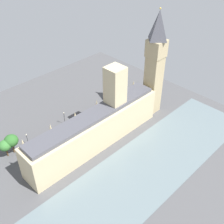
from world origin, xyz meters
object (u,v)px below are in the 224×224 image
object	(u,v)px
car_dark_green_corner	(104,110)
plane_tree_opposite_hall	(5,146)
double_decker_bus_by_river_gate	(50,138)
street_lamp_near_tower	(27,137)
parliament_building	(98,126)
car_silver_under_trees	(29,158)
double_decker_bus_leading	(81,120)
pedestrian_far_end	(66,142)
street_lamp_midblock	(64,116)
plane_tree_kerbside	(11,141)
clock_tower	(155,63)

from	to	relation	value
car_dark_green_corner	plane_tree_opposite_hall	world-z (taller)	plane_tree_opposite_hall
double_decker_bus_by_river_gate	street_lamp_near_tower	size ratio (longest dim) A/B	1.90
parliament_building	car_silver_under_trees	bearing A→B (deg)	66.23
double_decker_bus_leading	double_decker_bus_by_river_gate	world-z (taller)	same
pedestrian_far_end	street_lamp_midblock	world-z (taller)	street_lamp_midblock
parliament_building	plane_tree_kerbside	bearing A→B (deg)	55.74
double_decker_bus_by_river_gate	plane_tree_kerbside	xyz separation A→B (m)	(5.96, 14.63, 3.90)
double_decker_bus_by_river_gate	street_lamp_midblock	distance (m)	13.98
pedestrian_far_end	plane_tree_opposite_hall	xyz separation A→B (m)	(11.19, 21.78, 5.03)
car_dark_green_corner	street_lamp_near_tower	size ratio (longest dim) A/B	0.84
double_decker_bus_leading	clock_tower	bearing A→B (deg)	66.74
clock_tower	double_decker_bus_leading	bearing A→B (deg)	64.97
car_dark_green_corner	street_lamp_midblock	distance (m)	21.71
parliament_building	street_lamp_midblock	size ratio (longest dim) A/B	9.55
double_decker_bus_leading	car_silver_under_trees	size ratio (longest dim) A/B	2.37
car_dark_green_corner	car_silver_under_trees	size ratio (longest dim) A/B	1.06
plane_tree_opposite_hall	double_decker_bus_leading	bearing A→B (deg)	-98.87
double_decker_bus_by_river_gate	plane_tree_opposite_hall	bearing A→B (deg)	-103.56
street_lamp_midblock	street_lamp_near_tower	bearing A→B (deg)	89.94
pedestrian_far_end	parliament_building	bearing A→B (deg)	36.06
car_dark_green_corner	double_decker_bus_by_river_gate	distance (m)	32.96
car_dark_green_corner	pedestrian_far_end	size ratio (longest dim) A/B	2.97
street_lamp_midblock	plane_tree_opposite_hall	bearing A→B (deg)	90.54
plane_tree_opposite_hall	street_lamp_near_tower	xyz separation A→B (m)	(0.30, -9.84, -1.76)
parliament_building	car_dark_green_corner	size ratio (longest dim) A/B	13.96
double_decker_bus_leading	double_decker_bus_by_river_gate	xyz separation A→B (m)	(-0.46, 17.76, 0.00)
double_decker_bus_leading	street_lamp_near_tower	xyz separation A→B (m)	(5.81, 25.46, 1.36)
car_dark_green_corner	car_silver_under_trees	world-z (taller)	same
street_lamp_near_tower	parliament_building	bearing A→B (deg)	-132.02
double_decker_bus_by_river_gate	car_silver_under_trees	distance (m)	12.55
car_dark_green_corner	street_lamp_near_tower	world-z (taller)	street_lamp_near_tower
double_decker_bus_by_river_gate	plane_tree_kerbside	world-z (taller)	plane_tree_kerbside
plane_tree_kerbside	street_lamp_near_tower	distance (m)	7.39
clock_tower	plane_tree_kerbside	world-z (taller)	clock_tower
plane_tree_opposite_hall	street_lamp_midblock	xyz separation A→B (m)	(0.28, -29.86, -0.98)
double_decker_bus_by_river_gate	street_lamp_midblock	world-z (taller)	street_lamp_midblock
plane_tree_opposite_hall	plane_tree_kerbside	world-z (taller)	plane_tree_kerbside
plane_tree_opposite_hall	street_lamp_midblock	world-z (taller)	plane_tree_opposite_hall
plane_tree_opposite_hall	plane_tree_kerbside	xyz separation A→B (m)	(-0.00, -2.91, 0.79)
car_dark_green_corner	double_decker_bus_leading	size ratio (longest dim) A/B	0.45
double_decker_bus_leading	car_silver_under_trees	bearing A→B (deg)	-83.02
parliament_building	clock_tower	xyz separation A→B (m)	(-0.70, -35.78, 17.36)
double_decker_bus_by_river_gate	street_lamp_near_tower	bearing A→B (deg)	-123.91
double_decker_bus_leading	pedestrian_far_end	distance (m)	14.78
clock_tower	street_lamp_midblock	bearing A→B (deg)	61.14
car_silver_under_trees	street_lamp_midblock	size ratio (longest dim) A/B	0.64
pedestrian_far_end	street_lamp_midblock	distance (m)	14.61
car_silver_under_trees	plane_tree_kerbside	size ratio (longest dim) A/B	0.49
street_lamp_near_tower	double_decker_bus_leading	bearing A→B (deg)	-102.85
clock_tower	car_dark_green_corner	bearing A→B (deg)	49.20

